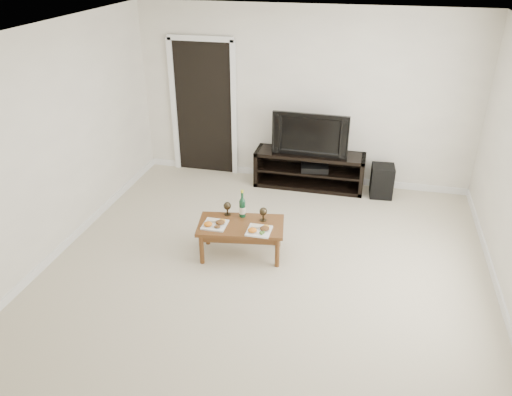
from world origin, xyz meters
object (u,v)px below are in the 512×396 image
object	(u,v)px
subwoofer	(382,181)
coffee_table	(241,239)
television	(311,133)
media_console	(309,170)

from	to	relation	value
subwoofer	coffee_table	xyz separation A→B (m)	(-1.60, -1.97, -0.03)
television	coffee_table	distance (m)	2.21
media_console	television	world-z (taller)	television
subwoofer	television	bearing A→B (deg)	172.27
television	subwoofer	bearing A→B (deg)	-1.92
media_console	coffee_table	world-z (taller)	media_console
media_console	subwoofer	bearing A→B (deg)	-3.56
media_console	subwoofer	size ratio (longest dim) A/B	3.43
coffee_table	subwoofer	bearing A→B (deg)	50.96
media_console	television	bearing A→B (deg)	0.00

